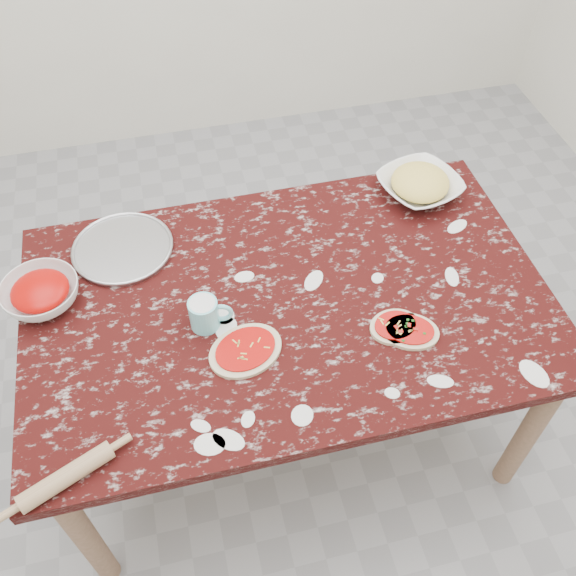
# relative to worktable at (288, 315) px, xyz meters

# --- Properties ---
(ground) EXTENTS (4.00, 4.00, 0.00)m
(ground) POSITION_rel_worktable_xyz_m (0.00, 0.00, -0.67)
(ground) COLOR gray
(worktable) EXTENTS (1.60, 1.00, 0.75)m
(worktable) POSITION_rel_worktable_xyz_m (0.00, 0.00, 0.00)
(worktable) COLOR black
(worktable) RESTS_ON ground
(pizza_tray) EXTENTS (0.37, 0.37, 0.01)m
(pizza_tray) POSITION_rel_worktable_xyz_m (-0.48, 0.33, 0.09)
(pizza_tray) COLOR #B2B2B7
(pizza_tray) RESTS_ON worktable
(sauce_bowl) EXTENTS (0.30, 0.30, 0.07)m
(sauce_bowl) POSITION_rel_worktable_xyz_m (-0.72, 0.16, 0.12)
(sauce_bowl) COLOR white
(sauce_bowl) RESTS_ON worktable
(cheese_bowl) EXTENTS (0.34, 0.34, 0.07)m
(cheese_bowl) POSITION_rel_worktable_xyz_m (0.56, 0.36, 0.12)
(cheese_bowl) COLOR white
(cheese_bowl) RESTS_ON worktable
(flour_mug) EXTENTS (0.13, 0.09, 0.10)m
(flour_mug) POSITION_rel_worktable_xyz_m (-0.26, -0.04, 0.14)
(flour_mug) COLOR #79DBE4
(flour_mug) RESTS_ON worktable
(pizza_left) EXTENTS (0.27, 0.24, 0.02)m
(pizza_left) POSITION_rel_worktable_xyz_m (-0.16, -0.16, 0.09)
(pizza_left) COLOR beige
(pizza_left) RESTS_ON worktable
(pizza_mid) EXTENTS (0.17, 0.14, 0.02)m
(pizza_mid) POSITION_rel_worktable_xyz_m (0.28, -0.18, 0.09)
(pizza_mid) COLOR beige
(pizza_mid) RESTS_ON worktable
(pizza_right) EXTENTS (0.21, 0.19, 0.02)m
(pizza_right) POSITION_rel_worktable_xyz_m (0.31, -0.21, 0.09)
(pizza_right) COLOR beige
(pizza_right) RESTS_ON worktable
(rolling_pin) EXTENTS (0.24, 0.14, 0.05)m
(rolling_pin) POSITION_rel_worktable_xyz_m (-0.66, -0.44, 0.11)
(rolling_pin) COLOR tan
(rolling_pin) RESTS_ON worktable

